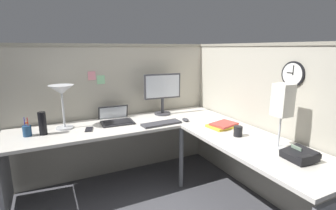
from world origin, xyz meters
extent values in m
plane|color=#47474C|center=(0.00, 0.00, 0.00)|extent=(6.80, 6.80, 0.00)
cube|color=#A8A393|center=(-0.36, 0.87, 0.78)|extent=(2.57, 0.10, 1.55)
cube|color=gray|center=(-0.36, 0.87, 1.56)|extent=(2.57, 0.12, 0.03)
cube|color=#A8A393|center=(0.87, -0.27, 0.78)|extent=(0.10, 2.37, 1.55)
cube|color=gray|center=(0.87, -0.27, 1.56)|extent=(0.12, 2.37, 0.03)
cube|color=beige|center=(-0.38, 0.47, 0.71)|extent=(2.35, 0.66, 0.03)
cube|color=beige|center=(0.47, -0.60, 0.71)|extent=(0.66, 1.49, 0.03)
cylinder|color=slate|center=(0.16, 0.16, 0.35)|extent=(0.05, 0.05, 0.70)
cube|color=slate|center=(-1.53, 0.47, 0.35)|extent=(0.03, 0.58, 0.60)
cylinder|color=#38383D|center=(0.16, 0.64, 0.74)|extent=(0.20, 0.20, 0.02)
cylinder|color=#38383D|center=(0.16, 0.64, 0.84)|extent=(0.04, 0.04, 0.20)
cube|color=#38383D|center=(0.16, 0.64, 1.08)|extent=(0.46, 0.06, 0.30)
cube|color=silver|center=(0.16, 0.62, 1.08)|extent=(0.42, 0.03, 0.26)
cube|color=#232326|center=(-0.44, 0.51, 0.74)|extent=(0.35, 0.26, 0.02)
cube|color=black|center=(-0.44, 0.51, 0.75)|extent=(0.30, 0.19, 0.00)
cube|color=#232326|center=(-0.43, 0.74, 0.77)|extent=(0.34, 0.09, 0.22)
cube|color=silver|center=(-0.43, 0.73, 0.77)|extent=(0.31, 0.07, 0.18)
cube|color=#38383D|center=(-0.03, 0.26, 0.74)|extent=(0.44, 0.16, 0.02)
ellipsoid|color=#38383D|center=(0.26, 0.25, 0.75)|extent=(0.06, 0.10, 0.03)
cylinder|color=#B7BABF|center=(-0.97, 0.58, 0.74)|extent=(0.17, 0.17, 0.02)
cylinder|color=#B7BABF|center=(-0.97, 0.58, 0.93)|extent=(0.02, 0.02, 0.38)
cone|color=#B7BABF|center=(-0.97, 0.58, 1.13)|extent=(0.24, 0.24, 0.09)
cylinder|color=navy|center=(-1.30, 0.48, 0.78)|extent=(0.08, 0.08, 0.10)
cylinder|color=#1E1EB2|center=(-1.31, 0.49, 0.84)|extent=(0.01, 0.01, 0.13)
cylinder|color=#B21E1E|center=(-1.29, 0.48, 0.84)|extent=(0.01, 0.02, 0.13)
cylinder|color=#D8591E|center=(-1.30, 0.50, 0.85)|extent=(0.03, 0.03, 0.01)
cube|color=black|center=(-0.76, 0.42, 0.73)|extent=(0.10, 0.16, 0.01)
cylinder|color=black|center=(-1.17, 0.46, 0.84)|extent=(0.07, 0.07, 0.22)
cube|color=black|center=(0.50, -0.98, 0.77)|extent=(0.21, 0.22, 0.10)
cube|color=#8CA58C|center=(0.51, -0.95, 0.80)|extent=(0.02, 0.09, 0.04)
cube|color=black|center=(0.50, -1.06, 0.79)|extent=(0.19, 0.06, 0.04)
cube|color=yellow|center=(0.49, -0.10, 0.74)|extent=(0.30, 0.24, 0.02)
cube|color=#BF3F38|center=(0.51, -0.11, 0.76)|extent=(0.30, 0.25, 0.02)
cylinder|color=#B7BABF|center=(0.56, -0.74, 0.74)|extent=(0.11, 0.11, 0.01)
cylinder|color=#B7BABF|center=(0.56, -0.74, 0.87)|extent=(0.02, 0.02, 0.27)
cube|color=silver|center=(0.56, -0.74, 1.13)|extent=(0.13, 0.13, 0.26)
cylinder|color=black|center=(0.45, -0.39, 0.78)|extent=(0.08, 0.08, 0.10)
cylinder|color=black|center=(0.82, -0.62, 1.31)|extent=(0.03, 0.22, 0.22)
cylinder|color=white|center=(0.80, -0.62, 1.31)|extent=(0.00, 0.19, 0.19)
cube|color=black|center=(0.80, -0.60, 1.32)|extent=(0.00, 0.06, 0.01)
cube|color=black|center=(0.80, -0.63, 1.35)|extent=(0.00, 0.01, 0.08)
cube|color=pink|center=(-0.63, 0.82, 1.23)|extent=(0.08, 0.00, 0.10)
cube|color=#8CCC99|center=(-0.53, 0.82, 1.18)|extent=(0.09, 0.00, 0.10)
camera|label=1|loc=(-1.11, -2.07, 1.53)|focal=26.73mm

